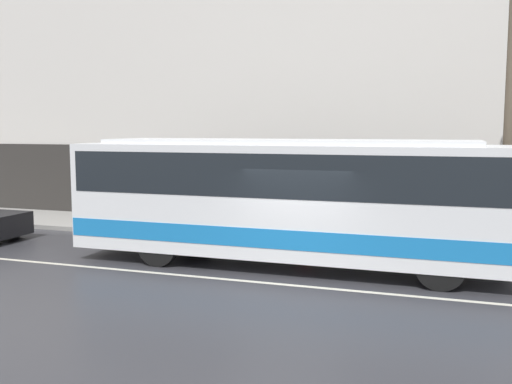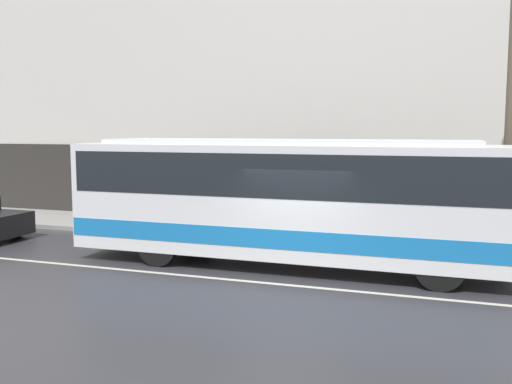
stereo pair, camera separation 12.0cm
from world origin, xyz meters
name	(u,v)px [view 2 (the right image)]	position (x,y,z in m)	size (l,w,h in m)	color
ground_plane	(289,285)	(0.00, 0.00, 0.00)	(60.00, 60.00, 0.00)	#333338
sidewalk	(338,237)	(0.00, 5.55, 0.07)	(60.00, 3.10, 0.15)	gray
building_facade	(351,53)	(0.00, 7.24, 5.89)	(60.00, 0.35, 12.19)	silver
lane_stripe	(289,285)	(0.00, 0.00, 0.00)	(54.00, 0.14, 0.01)	beige
transit_bus	(285,195)	(-0.62, 1.75, 1.77)	(10.71, 2.53, 3.15)	white
utility_pole_near	(511,128)	(4.68, 4.48, 3.44)	(0.30, 0.30, 6.58)	brown
pedestrian_waiting	(307,211)	(-0.90, 5.12, 0.91)	(0.36, 0.36, 1.63)	maroon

